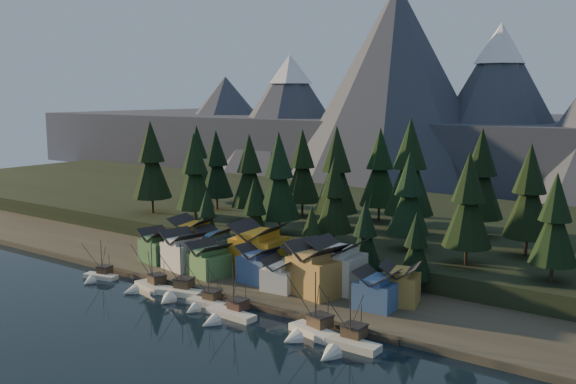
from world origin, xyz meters
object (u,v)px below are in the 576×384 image
Objects in this scene: boat_5 at (308,322)px; house_front_1 at (184,249)px; boat_2 at (177,286)px; boat_3 at (204,298)px; house_back_1 at (214,244)px; boat_1 at (146,280)px; boat_0 at (98,272)px; house_front_0 at (159,245)px; boat_6 at (344,336)px; boat_4 at (226,308)px; house_back_0 at (193,236)px.

boat_5 is 1.27× the size of house_front_1.
boat_2 is 1.18× the size of boat_3.
boat_1 is at bearing -95.80° from house_back_1.
house_front_0 reaches higher than boat_0.
boat_1 is 8.74m from boat_2.
house_front_0 is at bearing 164.80° from boat_6.
house_front_1 is at bearing 151.99° from boat_4.
house_front_0 is (-37.60, 17.64, 3.66)m from boat_4.
house_back_0 is at bearing 157.04° from boat_6.
house_front_1 is (-45.82, 15.06, 3.61)m from boat_5.
boat_2 is 1.02× the size of boat_4.
boat_0 is at bearing -119.15° from house_back_0.
boat_3 is 0.93× the size of house_back_0.
house_front_1 is at bearing -69.70° from house_back_0.
boat_6 is at bearing -6.01° from house_front_1.
boat_6 is at bearing -14.85° from boat_0.
house_front_0 is at bearing 131.15° from boat_2.
house_back_1 is at bearing 138.89° from boat_4.
house_back_1 is at bearing 41.59° from house_front_0.
boat_6 is (25.67, 0.40, 0.23)m from boat_4.
boat_2 is at bearing 170.26° from boat_4.
house_back_0 is at bearing 59.56° from boat_0.
boat_3 is 0.86× the size of boat_4.
house_front_0 is at bearing 177.74° from boat_5.
boat_0 is 32.88m from boat_3.
boat_4 is 0.94× the size of boat_5.
house_back_1 reaches higher than house_front_0.
house_back_1 is at bearing 165.70° from boat_5.
boat_5 reaches higher than boat_4.
house_front_0 is 1.06× the size of house_back_1.
boat_6 is 56.44m from house_front_1.
house_front_0 is (-29.44, 15.30, 3.76)m from boat_3.
boat_2 reaches higher than house_back_1.
boat_6 is (42.98, -3.45, -0.05)m from boat_2.
boat_6 is (66.70, -1.59, 0.36)m from boat_0.
house_front_0 is at bearing 157.67° from boat_4.
boat_3 is 0.80× the size of boat_6.
boat_6 is 64.79m from house_back_0.
boat_5 is (25.79, -0.59, 0.62)m from boat_3.
boat_5 is 0.99× the size of boat_6.
boat_5 reaches higher than boat_1.
boat_5 is 57.55m from house_front_0.
boat_5 is 49.59m from house_back_1.
boat_2 is at bearing -73.47° from house_back_1.
boat_0 is 20.07m from house_front_1.
house_front_1 is at bearing 112.87° from boat_1.
boat_5 reaches higher than house_front_0.
boat_1 is 1.34× the size of house_back_1.
boat_3 is 29.17m from house_back_1.
boat_6 is 57.38m from house_back_1.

